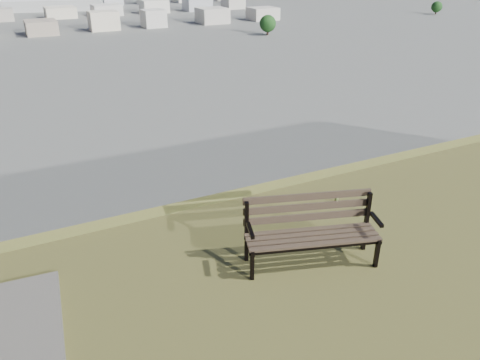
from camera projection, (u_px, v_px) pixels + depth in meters
park_bench at (311, 227)px, 5.76m from camera, size 1.71×0.98×0.86m
arena at (54, 0)px, 255.13m from camera, size 54.01×32.33×21.31m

